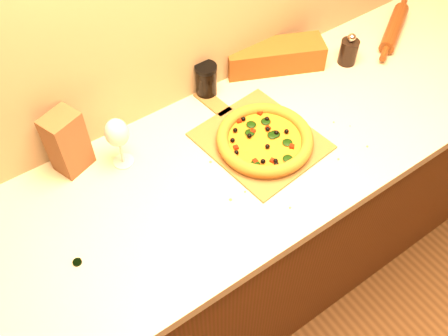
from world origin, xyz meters
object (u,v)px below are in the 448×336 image
Objects in this scene: pepper_grinder at (349,51)px; wine_glass at (117,134)px; pizza_peel at (257,138)px; rolling_pin at (394,28)px; pizza at (265,139)px; dark_jar at (206,80)px.

wine_glass reaches higher than pepper_grinder.
pizza_peel is 0.79m from rolling_pin.
pizza is 2.52× the size of dark_jar.
pizza is 0.53m from pepper_grinder.
pepper_grinder is 0.54m from dark_jar.
pepper_grinder is (0.51, 0.12, 0.05)m from pizza_peel.
pizza_peel is at bearing 92.71° from pizza.
pizza is at bearing -87.18° from dark_jar.
dark_jar reaches higher than pizza.
dark_jar is (-0.02, 0.31, 0.03)m from pizza.
pizza_peel is 0.28m from dark_jar.
rolling_pin is 0.80m from dark_jar.
rolling_pin reaches higher than pizza.
pizza_peel is 4.07× the size of pepper_grinder.
pepper_grinder is at bearing 16.66° from pizza.
pepper_grinder reaches higher than dark_jar.
dark_jar is (-0.01, 0.27, 0.06)m from pizza_peel.
rolling_pin is at bearing -1.26° from wine_glass.
pizza reaches higher than pizza_peel.
pepper_grinder is 0.70× the size of wine_glass.
pizza is 0.46m from wine_glass.
dark_jar reaches higher than rolling_pin.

